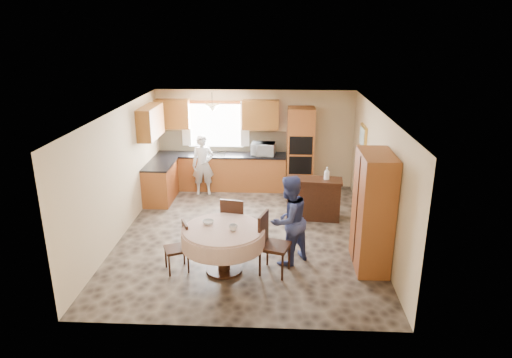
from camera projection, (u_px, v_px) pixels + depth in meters
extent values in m
cube|color=#6E5E4D|center=(247.00, 234.00, 9.23)|extent=(5.00, 6.00, 0.01)
cube|color=white|center=(246.00, 111.00, 8.43)|extent=(5.00, 6.00, 0.01)
cube|color=tan|center=(255.00, 139.00, 11.67)|extent=(5.00, 0.02, 2.50)
cube|color=tan|center=(231.00, 247.00, 5.99)|extent=(5.00, 0.02, 2.50)
cube|color=tan|center=(120.00, 174.00, 8.95)|extent=(0.02, 6.00, 2.50)
cube|color=tan|center=(377.00, 178.00, 8.71)|extent=(0.02, 6.00, 2.50)
cube|color=white|center=(216.00, 125.00, 11.58)|extent=(1.40, 0.03, 1.10)
cube|color=white|center=(186.00, 123.00, 11.56)|extent=(0.22, 0.02, 1.15)
cube|color=white|center=(245.00, 124.00, 11.49)|extent=(0.22, 0.02, 1.15)
cube|color=#B76B30|center=(221.00, 172.00, 11.68)|extent=(3.30, 0.60, 0.88)
cube|color=black|center=(221.00, 155.00, 11.54)|extent=(3.30, 0.64, 0.04)
cube|color=#B76B30|center=(161.00, 183.00, 10.90)|extent=(0.60, 1.20, 0.88)
cube|color=black|center=(159.00, 164.00, 10.75)|extent=(0.64, 1.20, 0.04)
cube|color=tan|center=(222.00, 141.00, 11.72)|extent=(3.30, 0.02, 0.55)
cube|color=#A35B28|center=(173.00, 114.00, 11.40)|extent=(0.85, 0.33, 0.72)
cube|color=#A35B28|center=(261.00, 115.00, 11.29)|extent=(0.90, 0.33, 0.72)
cube|color=#A35B28|center=(150.00, 122.00, 10.43)|extent=(0.33, 1.20, 0.72)
cube|color=#B76B30|center=(300.00, 150.00, 11.38)|extent=(0.66, 0.62, 2.12)
cube|color=black|center=(301.00, 146.00, 11.02)|extent=(0.56, 0.01, 0.45)
cube|color=black|center=(300.00, 165.00, 11.18)|extent=(0.56, 0.01, 0.45)
cone|color=beige|center=(212.00, 108.00, 10.96)|extent=(0.36, 0.36, 0.18)
cube|color=#3E1D10|center=(314.00, 200.00, 9.88)|extent=(1.23, 0.61, 0.84)
cube|color=black|center=(325.00, 206.00, 9.85)|extent=(0.48, 0.37, 0.60)
cube|color=#B76B30|center=(373.00, 211.00, 7.73)|extent=(0.53, 1.07, 2.04)
cylinder|color=#3E1D10|center=(224.00, 252.00, 7.74)|extent=(0.21, 0.21, 0.74)
cylinder|color=#3E1D10|center=(224.00, 270.00, 7.85)|extent=(0.62, 0.62, 0.04)
cylinder|color=beige|center=(223.00, 230.00, 7.61)|extent=(1.35, 1.35, 0.05)
cylinder|color=beige|center=(223.00, 237.00, 7.66)|extent=(1.41, 1.41, 0.29)
cube|color=#3E1D10|center=(176.00, 249.00, 7.75)|extent=(0.49, 0.49, 0.04)
cube|color=#3E1D10|center=(185.00, 235.00, 7.73)|extent=(0.18, 0.34, 0.45)
cylinder|color=#3E1D10|center=(165.00, 264.00, 7.68)|extent=(0.03, 0.03, 0.38)
cylinder|color=#3E1D10|center=(184.00, 265.00, 7.66)|extent=(0.03, 0.03, 0.38)
cylinder|color=#3E1D10|center=(170.00, 255.00, 7.98)|extent=(0.03, 0.03, 0.38)
cylinder|color=#3E1D10|center=(188.00, 256.00, 7.97)|extent=(0.03, 0.03, 0.38)
cube|color=#3E1D10|center=(235.00, 224.00, 8.51)|extent=(0.54, 0.54, 0.05)
cube|color=#3E1D10|center=(232.00, 214.00, 8.23)|extent=(0.43, 0.13, 0.54)
cylinder|color=#3E1D10|center=(224.00, 241.00, 8.42)|extent=(0.04, 0.04, 0.46)
cylinder|color=#3E1D10|center=(245.00, 241.00, 8.40)|extent=(0.04, 0.04, 0.46)
cylinder|color=#3E1D10|center=(227.00, 232.00, 8.79)|extent=(0.04, 0.04, 0.46)
cylinder|color=#3E1D10|center=(247.00, 232.00, 8.77)|extent=(0.04, 0.04, 0.46)
cube|color=#3E1D10|center=(275.00, 246.00, 7.65)|extent=(0.58, 0.58, 0.05)
cube|color=#3E1D10|center=(263.00, 228.00, 7.62)|extent=(0.17, 0.43, 0.55)
cylinder|color=#3E1D10|center=(263.00, 265.00, 7.56)|extent=(0.04, 0.04, 0.47)
cylinder|color=#3E1D10|center=(286.00, 266.00, 7.54)|extent=(0.04, 0.04, 0.47)
cylinder|color=#3E1D10|center=(263.00, 254.00, 7.93)|extent=(0.04, 0.04, 0.47)
cylinder|color=#3E1D10|center=(286.00, 255.00, 7.91)|extent=(0.04, 0.04, 0.47)
cube|color=gold|center=(363.00, 137.00, 10.04)|extent=(0.05, 0.62, 0.51)
cube|color=silver|center=(362.00, 137.00, 10.04)|extent=(0.01, 0.51, 0.41)
imported|color=silver|center=(263.00, 149.00, 11.38)|extent=(0.61, 0.45, 0.32)
imported|color=silver|center=(203.00, 165.00, 11.23)|extent=(0.59, 0.44, 1.49)
imported|color=navy|center=(289.00, 220.00, 7.91)|extent=(0.99, 0.98, 1.61)
imported|color=#B2B2B2|center=(302.00, 180.00, 9.75)|extent=(0.21, 0.21, 0.05)
imported|color=silver|center=(327.00, 174.00, 9.68)|extent=(0.16, 0.16, 0.32)
imported|color=#B2B2B2|center=(233.00, 228.00, 7.49)|extent=(0.16, 0.16, 0.11)
imported|color=#B2B2B2|center=(208.00, 222.00, 7.75)|extent=(0.23, 0.23, 0.06)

